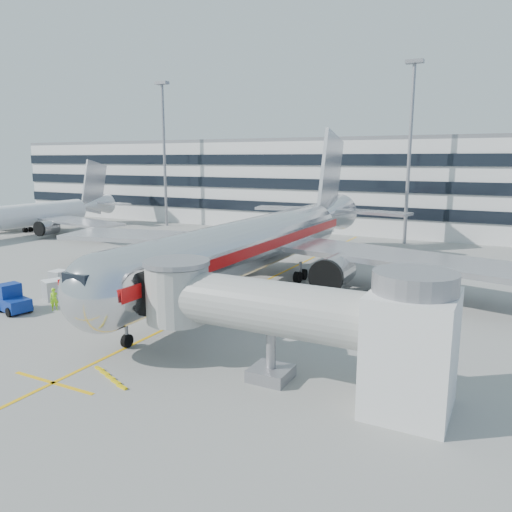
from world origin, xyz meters
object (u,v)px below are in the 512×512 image
at_px(cargo_container_front, 97,287).
at_px(cargo_container_left, 54,290).
at_px(belt_loader, 166,297).
at_px(baggage_tug, 12,300).
at_px(main_jet, 262,241).
at_px(cargo_container_right, 59,278).
at_px(ramp_worker, 54,299).

bearing_deg(cargo_container_front, cargo_container_left, -137.44).
height_order(belt_loader, baggage_tug, baggage_tug).
relative_size(main_jet, cargo_container_right, 34.87).
bearing_deg(cargo_container_front, baggage_tug, -112.06).
distance_m(belt_loader, ramp_worker, 9.01).
bearing_deg(cargo_container_front, cargo_container_right, 169.29).
relative_size(cargo_container_left, cargo_container_right, 1.44).
relative_size(belt_loader, cargo_container_right, 2.99).
distance_m(baggage_tug, cargo_container_left, 4.14).
bearing_deg(belt_loader, cargo_container_right, 179.27).
height_order(cargo_container_right, ramp_worker, ramp_worker).
relative_size(belt_loader, cargo_container_left, 2.08).
height_order(main_jet, cargo_container_left, main_jet).
relative_size(cargo_container_left, ramp_worker, 1.13).
height_order(belt_loader, ramp_worker, belt_loader).
bearing_deg(cargo_container_left, belt_loader, 20.17).
height_order(belt_loader, cargo_container_front, belt_loader).
height_order(cargo_container_left, ramp_worker, ramp_worker).
distance_m(cargo_container_right, ramp_worker, 8.74).
height_order(cargo_container_right, cargo_container_front, cargo_container_front).
distance_m(main_jet, ramp_worker, 19.74).
xyz_separation_m(main_jet, belt_loader, (-4.00, -10.33, -3.65)).
distance_m(belt_loader, baggage_tug, 12.26).
xyz_separation_m(main_jet, cargo_container_front, (-10.88, -11.36, -3.38)).
distance_m(belt_loader, cargo_container_front, 6.96).
bearing_deg(cargo_container_front, main_jet, 46.23).
distance_m(main_jet, cargo_container_right, 20.29).
xyz_separation_m(baggage_tug, ramp_worker, (2.71, 1.83, -0.05)).
bearing_deg(baggage_tug, cargo_container_left, 90.45).
bearing_deg(belt_loader, cargo_container_front, -171.50).
height_order(main_jet, ramp_worker, main_jet).
relative_size(main_jet, cargo_container_front, 25.59).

